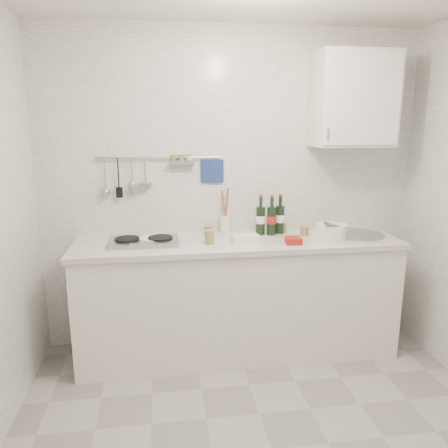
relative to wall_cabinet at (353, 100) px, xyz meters
name	(u,v)px	position (x,y,z in m)	size (l,w,h in m)	color
back_wall	(232,190)	(-0.90, 0.18, -0.70)	(3.00, 0.02, 2.50)	silver
counter	(238,300)	(-0.89, -0.12, -1.52)	(2.44, 0.64, 0.96)	silver
wall_rail	(156,170)	(-1.50, 0.15, -0.52)	(0.98, 0.09, 0.34)	#93969B
wall_cabinet	(353,100)	(0.00, 0.00, 0.00)	(0.60, 0.38, 0.70)	silver
plate_stack_hob	(152,240)	(-1.54, -0.09, -1.01)	(0.23, 0.23, 0.03)	#454E9D
plate_stack_sink	(330,231)	(-0.19, -0.16, -0.98)	(0.29, 0.28, 0.11)	white
wine_bottles	(271,215)	(-0.62, 0.01, -0.87)	(0.23, 0.11, 0.31)	black
butter_dish	(245,239)	(-0.86, -0.22, -1.00)	(0.20, 0.10, 0.06)	white
strawberry_punnet	(293,240)	(-0.52, -0.29, -1.01)	(0.11, 0.11, 0.05)	#A51B12
utensil_crock	(225,222)	(-0.96, 0.12, -0.94)	(0.09, 0.09, 0.36)	white
jar_a	(208,230)	(-1.11, 0.06, -0.99)	(0.06, 0.06, 0.08)	olive
jar_b	(282,228)	(-0.51, 0.05, -0.99)	(0.07, 0.07, 0.08)	olive
jar_c	(304,230)	(-0.36, -0.06, -0.99)	(0.07, 0.07, 0.08)	olive
jar_d	(210,237)	(-1.13, -0.21, -0.98)	(0.07, 0.07, 0.10)	olive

